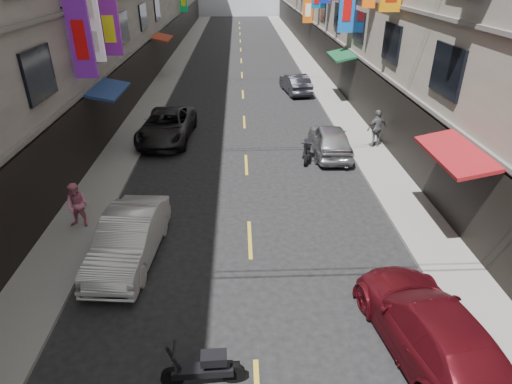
{
  "coord_description": "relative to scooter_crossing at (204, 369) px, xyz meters",
  "views": [
    {
      "loc": [
        -0.27,
        6.25,
        8.02
      ],
      "look_at": [
        0.02,
        13.32,
        4.26
      ],
      "focal_mm": 30.0,
      "sensor_mm": 36.0,
      "label": 1
    }
  ],
  "objects": [
    {
      "name": "sidewalk_left",
      "position": [
        -4.88,
        29.47,
        -0.38
      ],
      "size": [
        2.0,
        90.0,
        0.12
      ],
      "primitive_type": "cube",
      "color": "slate",
      "rests_on": "ground"
    },
    {
      "name": "sidewalk_right",
      "position": [
        7.12,
        29.47,
        -0.38
      ],
      "size": [
        2.0,
        90.0,
        0.12
      ],
      "primitive_type": "cube",
      "color": "slate",
      "rests_on": "ground"
    },
    {
      "name": "street_awnings",
      "position": [
        -0.14,
        13.47,
        2.56
      ],
      "size": [
        13.99,
        35.2,
        0.41
      ],
      "color": "#144D20",
      "rests_on": "ground"
    },
    {
      "name": "lane_markings",
      "position": [
        1.12,
        26.47,
        -0.44
      ],
      "size": [
        0.12,
        80.2,
        0.01
      ],
      "color": "gold",
      "rests_on": "ground"
    },
    {
      "name": "scooter_crossing",
      "position": [
        0.0,
        0.0,
        0.0
      ],
      "size": [
        1.8,
        0.5,
        1.14
      ],
      "rotation": [
        0.0,
        0.0,
        1.61
      ],
      "color": "black",
      "rests_on": "ground"
    },
    {
      "name": "scooter_far_right",
      "position": [
        3.93,
        11.91,
        0.0
      ],
      "size": [
        0.65,
        1.78,
        1.14
      ],
      "rotation": [
        0.0,
        0.0,
        2.93
      ],
      "color": "black",
      "rests_on": "ground"
    },
    {
      "name": "car_left_mid",
      "position": [
        -2.56,
        4.58,
        0.29
      ],
      "size": [
        1.91,
        4.55,
        1.46
      ],
      "primitive_type": "imported",
      "rotation": [
        0.0,
        0.0,
        -0.08
      ],
      "color": "silver",
      "rests_on": "ground"
    },
    {
      "name": "car_left_far",
      "position": [
        -2.88,
        14.83,
        0.29
      ],
      "size": [
        2.75,
        5.43,
        1.47
      ],
      "primitive_type": "imported",
      "rotation": [
        0.0,
        0.0,
        -0.06
      ],
      "color": "black",
      "rests_on": "ground"
    },
    {
      "name": "car_right_near",
      "position": [
        5.12,
        0.64,
        0.28
      ],
      "size": [
        2.83,
        5.28,
        1.45
      ],
      "primitive_type": "imported",
      "rotation": [
        0.0,
        0.0,
        3.31
      ],
      "color": "maroon",
      "rests_on": "ground"
    },
    {
      "name": "car_right_mid",
      "position": [
        5.12,
        12.59,
        0.28
      ],
      "size": [
        1.83,
        4.28,
        1.44
      ],
      "primitive_type": "imported",
      "rotation": [
        0.0,
        0.0,
        3.11
      ],
      "color": "#A7A6AB",
      "rests_on": "ground"
    },
    {
      "name": "car_right_far",
      "position": [
        4.83,
        23.72,
        0.23
      ],
      "size": [
        1.98,
        4.24,
        1.34
      ],
      "primitive_type": "imported",
      "rotation": [
        0.0,
        0.0,
        3.28
      ],
      "color": "#25242B",
      "rests_on": "ground"
    },
    {
      "name": "pedestrian_lfar",
      "position": [
        -4.63,
        6.34,
        0.48
      ],
      "size": [
        0.85,
        0.64,
        1.6
      ],
      "primitive_type": "imported",
      "rotation": [
        0.0,
        0.0,
        -0.15
      ],
      "color": "pink",
      "rests_on": "sidewalk_left"
    },
    {
      "name": "pedestrian_rfar",
      "position": [
        7.5,
        13.21,
        0.59
      ],
      "size": [
        1.21,
        0.94,
        1.82
      ],
      "primitive_type": "imported",
      "rotation": [
        0.0,
        0.0,
        3.49
      ],
      "color": "#555557",
      "rests_on": "sidewalk_right"
    }
  ]
}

